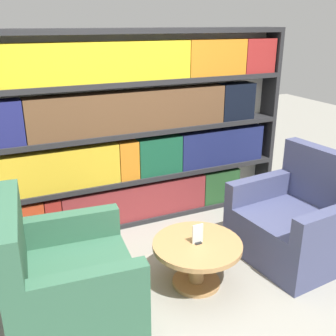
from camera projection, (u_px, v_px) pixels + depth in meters
name	position (u px, v px, depth m)	size (l,w,h in m)	color
ground_plane	(188.00, 295.00, 3.13)	(14.00, 14.00, 0.00)	gray
bookshelf	(130.00, 133.00, 3.98)	(3.54, 0.30, 1.99)	silver
armchair_left	(66.00, 283.00, 2.76)	(0.94, 1.01, 0.97)	#336047
armchair_right	(297.00, 223.00, 3.58)	(0.94, 1.01, 0.97)	#42476B
coffee_table	(197.00, 254.00, 3.18)	(0.72, 0.72, 0.39)	#AD7F4C
table_sign	(198.00, 235.00, 3.11)	(0.09, 0.06, 0.16)	black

